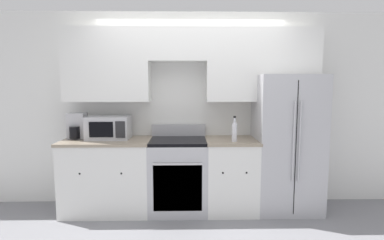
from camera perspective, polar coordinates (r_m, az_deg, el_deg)
ground_plane at (r=3.82m, az=0.09°, el=-18.56°), size 12.00×12.00×0.00m
wall_back at (r=4.04m, az=0.07°, el=5.58°), size 8.00×0.39×2.60m
lower_cabinets_left at (r=4.07m, az=-15.77°, el=-10.13°), size 1.11×0.64×0.94m
lower_cabinets_right at (r=3.99m, az=7.39°, el=-10.30°), size 0.66×0.64×0.94m
oven_range at (r=3.94m, az=-2.63°, el=-10.37°), size 0.73×0.65×1.10m
refrigerator at (r=4.10m, az=17.46°, el=-4.20°), size 0.82×0.74×1.76m
microwave at (r=4.01m, az=-15.54°, el=-1.38°), size 0.53×0.38×0.29m
bottle at (r=3.71m, az=8.08°, el=-2.17°), size 0.06×0.06×0.32m
coffee_maker at (r=4.15m, az=-21.08°, el=-1.20°), size 0.22×0.26×0.33m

